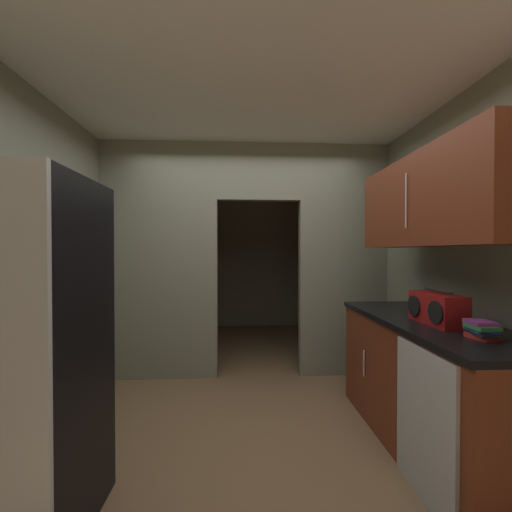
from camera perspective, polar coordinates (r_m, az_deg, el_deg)
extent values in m
plane|color=brown|center=(2.64, -0.69, -31.77)|extent=(20.00, 20.00, 0.00)
cube|color=silver|center=(2.93, -1.10, 26.16)|extent=(3.64, 6.82, 0.06)
cube|color=gray|center=(3.74, -16.82, -0.75)|extent=(1.29, 0.12, 2.64)
cube|color=gray|center=(3.83, 15.23, -0.70)|extent=(1.01, 0.12, 2.64)
cube|color=gray|center=(3.75, 0.48, 14.74)|extent=(0.94, 0.12, 0.64)
cube|color=gray|center=(6.12, -2.30, -0.13)|extent=(3.24, 0.10, 2.64)
cube|color=gray|center=(5.09, -20.01, -0.36)|extent=(0.10, 2.49, 2.64)
cube|color=gray|center=(5.15, 15.67, -0.33)|extent=(0.10, 2.49, 2.64)
cube|color=black|center=(2.07, -37.42, -14.00)|extent=(0.75, 0.65, 1.79)
cube|color=maroon|center=(2.78, 28.59, -19.83)|extent=(0.64, 1.71, 0.89)
cube|color=black|center=(2.66, 28.66, -10.41)|extent=(0.68, 1.71, 0.04)
cylinder|color=#B7BABC|center=(2.31, 26.38, -23.06)|extent=(0.01, 0.01, 0.22)
cylinder|color=#B7BABC|center=(2.94, 18.77, -17.70)|extent=(0.01, 0.01, 0.22)
cube|color=#B7BABC|center=(2.25, 27.84, -25.23)|extent=(0.02, 0.56, 0.87)
cube|color=maroon|center=(2.63, 28.78, 8.62)|extent=(0.34, 1.54, 0.65)
cylinder|color=#B7BABC|center=(2.54, 25.26, 8.93)|extent=(0.01, 0.01, 0.39)
cube|color=maroon|center=(2.51, 29.72, -8.20)|extent=(0.18, 0.41, 0.21)
cylinder|color=#262626|center=(2.49, 29.74, -5.38)|extent=(0.02, 0.29, 0.02)
cylinder|color=black|center=(2.35, 29.43, -8.78)|extent=(0.01, 0.15, 0.15)
cylinder|color=black|center=(2.56, 26.42, -7.98)|extent=(0.01, 0.15, 0.15)
cube|color=red|center=(2.25, 35.51, -11.63)|extent=(0.14, 0.16, 0.03)
cube|color=black|center=(2.23, 35.55, -11.19)|extent=(0.13, 0.16, 0.01)
cube|color=#2D609E|center=(2.24, 35.30, -10.72)|extent=(0.13, 0.16, 0.02)
cube|color=#388C47|center=(2.22, 35.42, -10.28)|extent=(0.13, 0.15, 0.02)
cube|color=#8C3893|center=(2.23, 35.23, -9.69)|extent=(0.13, 0.14, 0.02)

